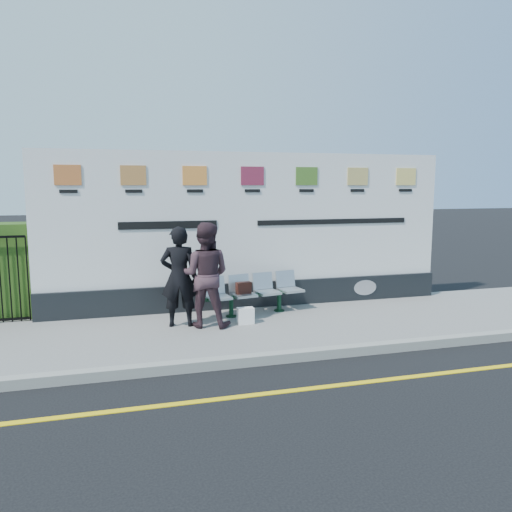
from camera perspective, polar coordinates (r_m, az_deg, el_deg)
The scene contains 10 objects.
ground at distance 6.34m, azimuth 4.28°, elevation -15.12°, with size 80.00×80.00×0.00m, color black.
pavement at distance 8.57m, azimuth -1.43°, elevation -8.41°, with size 14.00×3.00×0.12m, color gray.
kerb at distance 7.20m, azimuth 1.54°, elevation -11.61°, with size 14.00×0.18×0.14m, color gray.
yellow_line at distance 6.34m, azimuth 4.28°, elevation -15.08°, with size 14.00×0.10×0.01m, color yellow.
billboard at distance 9.71m, azimuth -0.53°, elevation 1.74°, with size 8.00×0.30×3.00m.
bench at distance 9.31m, azimuth -0.03°, elevation -5.40°, with size 1.89×0.50×0.40m, color #ABB1B4, non-canonical shape.
woman_left at distance 8.49m, azimuth -8.78°, elevation -2.35°, with size 0.62×0.41×1.70m, color black.
woman_right at distance 8.42m, azimuth -5.82°, elevation -2.15°, with size 0.86×0.67×1.77m, color #3A262D.
handbag_brown at distance 9.14m, azimuth -1.44°, elevation -3.66°, with size 0.27×0.12×0.22m, color black.
carrier_bag_white at distance 8.68m, azimuth -1.20°, elevation -6.84°, with size 0.28×0.17×0.28m, color white.
Camera 1 is at (-1.99, -5.47, 2.50)m, focal length 35.00 mm.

